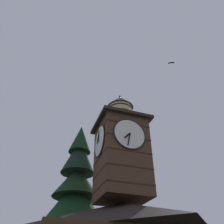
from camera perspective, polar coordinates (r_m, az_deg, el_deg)
The scene contains 4 objects.
clock_tower at distance 19.12m, azimuth 2.20°, elevation -9.06°, with size 4.26×4.26×9.62m.
pine_tree_behind at distance 21.68m, azimuth -9.30°, elevation -24.23°, with size 7.18×7.18×15.40m.
moon at distance 56.27m, azimuth 8.11°, elevation -23.59°, with size 1.54×1.54×1.54m.
flying_bird_high at distance 25.75m, azimuth 14.16°, elevation 11.49°, with size 0.63×0.44×0.11m.
Camera 1 is at (5.45, 13.49, 2.34)m, focal length 37.72 mm.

